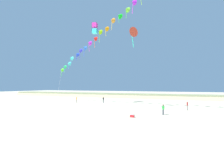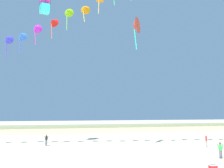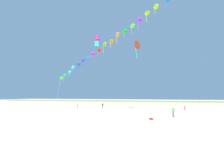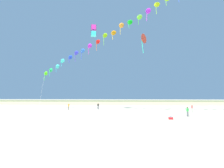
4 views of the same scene
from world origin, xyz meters
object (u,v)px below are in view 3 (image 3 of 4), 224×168
large_kite_low_lead (97,41)px  large_kite_mid_trail (136,45)px  person_near_left (173,112)px  person_mid_center (77,105)px  person_far_left (103,105)px  person_near_right (185,109)px  beach_cooler (151,119)px

large_kite_low_lead → large_kite_mid_trail: size_ratio=0.64×
person_near_left → person_mid_center: bearing=154.8°
person_far_left → person_near_left: bearing=-38.8°
person_mid_center → person_far_left: person_mid_center is taller
person_near_right → beach_cooler: 12.84m
large_kite_low_lead → beach_cooler: size_ratio=4.44×
large_kite_mid_trail → large_kite_low_lead: bearing=159.2°
person_near_right → person_mid_center: person_near_right is taller
person_mid_center → large_kite_low_lead: large_kite_low_lead is taller
large_kite_mid_trail → person_near_right: bearing=5.7°
large_kite_low_lead → large_kite_mid_trail: (10.89, -4.13, -3.54)m
person_mid_center → large_kite_low_lead: 18.64m
person_near_right → person_far_left: person_near_right is taller
person_mid_center → person_near_left: bearing=-25.2°
person_near_left → person_mid_center: person_mid_center is taller
person_far_left → person_near_right: bearing=-18.1°
person_near_left → person_mid_center: size_ratio=0.99×
beach_cooler → person_mid_center: bearing=143.0°
person_near_right → person_far_left: (-20.12, 6.59, -0.09)m
person_near_left → person_far_left: person_near_left is taller
person_near_left → person_near_right: size_ratio=0.96×
person_near_left → large_kite_mid_trail: bearing=137.9°
person_near_left → large_kite_low_lead: size_ratio=0.62×
person_far_left → large_kite_low_lead: 18.04m
large_kite_mid_trail → beach_cooler: 17.92m
person_far_left → large_kite_mid_trail: (10.22, -7.58, 14.16)m
person_near_right → person_far_left: 21.17m
person_mid_center → large_kite_mid_trail: (16.86, -5.13, 14.10)m
person_near_right → person_mid_center: bearing=171.2°
person_mid_center → large_kite_low_lead: bearing=-9.5°
person_near_right → person_far_left: size_ratio=1.10×
person_far_left → large_kite_low_lead: large_kite_low_lead is taller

